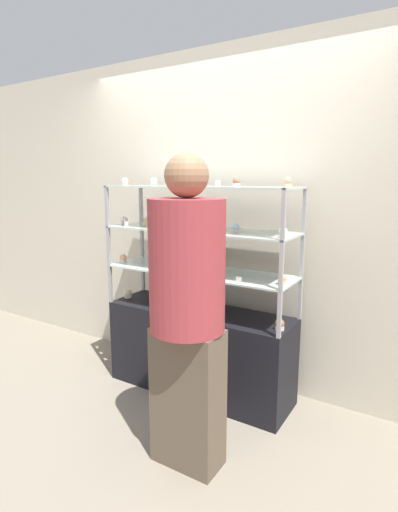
% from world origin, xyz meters
% --- Properties ---
extents(ground_plane, '(20.00, 20.00, 0.00)m').
position_xyz_m(ground_plane, '(0.00, 0.00, 0.00)').
color(ground_plane, gray).
extents(back_wall, '(8.00, 0.05, 2.60)m').
position_xyz_m(back_wall, '(0.00, 0.36, 1.30)').
color(back_wall, beige).
rests_on(back_wall, ground_plane).
extents(display_base, '(1.43, 0.43, 0.65)m').
position_xyz_m(display_base, '(0.00, 0.00, 0.33)').
color(display_base, black).
rests_on(display_base, ground_plane).
extents(display_riser_lower, '(1.43, 0.43, 0.31)m').
position_xyz_m(display_riser_lower, '(0.00, 0.00, 0.94)').
color(display_riser_lower, '#99999E').
rests_on(display_riser_lower, display_base).
extents(display_riser_middle, '(1.43, 0.43, 0.31)m').
position_xyz_m(display_riser_middle, '(0.00, 0.00, 1.25)').
color(display_riser_middle, '#99999E').
rests_on(display_riser_middle, display_riser_lower).
extents(display_riser_upper, '(1.43, 0.43, 0.31)m').
position_xyz_m(display_riser_upper, '(0.00, 0.00, 1.55)').
color(display_riser_upper, '#99999E').
rests_on(display_riser_upper, display_riser_middle).
extents(layer_cake_centerpiece, '(0.16, 0.16, 0.14)m').
position_xyz_m(layer_cake_centerpiece, '(-0.08, 0.06, 1.03)').
color(layer_cake_centerpiece, brown).
rests_on(layer_cake_centerpiece, display_riser_lower).
extents(sheet_cake_frosted, '(0.20, 0.17, 0.07)m').
position_xyz_m(sheet_cake_frosted, '(-0.38, 0.03, 1.30)').
color(sheet_cake_frosted, '#DBBC84').
rests_on(sheet_cake_frosted, display_riser_middle).
extents(cupcake_0, '(0.06, 0.06, 0.07)m').
position_xyz_m(cupcake_0, '(-0.66, -0.04, 0.69)').
color(cupcake_0, white).
rests_on(cupcake_0, display_base).
extents(cupcake_1, '(0.06, 0.06, 0.07)m').
position_xyz_m(cupcake_1, '(-0.22, -0.08, 0.69)').
color(cupcake_1, beige).
rests_on(cupcake_1, display_base).
extents(cupcake_2, '(0.06, 0.06, 0.07)m').
position_xyz_m(cupcake_2, '(0.20, -0.06, 0.69)').
color(cupcake_2, white).
rests_on(cupcake_2, display_base).
extents(cupcake_3, '(0.06, 0.06, 0.07)m').
position_xyz_m(cupcake_3, '(0.66, -0.07, 0.69)').
color(cupcake_3, beige).
rests_on(cupcake_3, display_base).
extents(price_tag_0, '(0.04, 0.00, 0.04)m').
position_xyz_m(price_tag_0, '(-0.10, -0.19, 0.68)').
color(price_tag_0, white).
rests_on(price_tag_0, display_base).
extents(cupcake_4, '(0.05, 0.05, 0.07)m').
position_xyz_m(cupcake_4, '(-0.66, -0.09, 0.99)').
color(cupcake_4, white).
rests_on(cupcake_4, display_riser_lower).
extents(cupcake_5, '(0.05, 0.05, 0.07)m').
position_xyz_m(cupcake_5, '(-0.21, -0.03, 0.99)').
color(cupcake_5, beige).
rests_on(cupcake_5, display_riser_lower).
extents(cupcake_6, '(0.05, 0.05, 0.07)m').
position_xyz_m(cupcake_6, '(0.23, -0.08, 0.99)').
color(cupcake_6, white).
rests_on(cupcake_6, display_riser_lower).
extents(cupcake_7, '(0.05, 0.05, 0.07)m').
position_xyz_m(cupcake_7, '(0.66, -0.07, 0.99)').
color(cupcake_7, '#CCB28C').
rests_on(cupcake_7, display_riser_lower).
extents(price_tag_1, '(0.04, 0.00, 0.04)m').
position_xyz_m(price_tag_1, '(0.42, -0.19, 0.98)').
color(price_tag_1, white).
rests_on(price_tag_1, display_riser_lower).
extents(cupcake_8, '(0.05, 0.05, 0.07)m').
position_xyz_m(cupcake_8, '(-0.65, -0.07, 1.30)').
color(cupcake_8, '#CCB28C').
rests_on(cupcake_8, display_riser_middle).
extents(cupcake_9, '(0.05, 0.05, 0.07)m').
position_xyz_m(cupcake_9, '(0.00, -0.11, 1.30)').
color(cupcake_9, white).
rests_on(cupcake_9, display_riser_middle).
extents(cupcake_10, '(0.05, 0.05, 0.07)m').
position_xyz_m(cupcake_10, '(0.32, -0.05, 1.30)').
color(cupcake_10, beige).
rests_on(cupcake_10, display_riser_middle).
extents(cupcake_11, '(0.05, 0.05, 0.07)m').
position_xyz_m(cupcake_11, '(0.67, -0.10, 1.30)').
color(cupcake_11, beige).
rests_on(cupcake_11, display_riser_middle).
extents(price_tag_2, '(0.04, 0.00, 0.04)m').
position_xyz_m(price_tag_2, '(-0.52, -0.19, 1.29)').
color(price_tag_2, white).
rests_on(price_tag_2, display_riser_middle).
extents(cupcake_12, '(0.05, 0.05, 0.06)m').
position_xyz_m(cupcake_12, '(-0.64, -0.06, 1.60)').
color(cupcake_12, '#CCB28C').
rests_on(cupcake_12, display_riser_upper).
extents(cupcake_13, '(0.05, 0.05, 0.06)m').
position_xyz_m(cupcake_13, '(-0.34, -0.08, 1.60)').
color(cupcake_13, white).
rests_on(cupcake_13, display_riser_upper).
extents(cupcake_14, '(0.05, 0.05, 0.06)m').
position_xyz_m(cupcake_14, '(0.00, -0.05, 1.60)').
color(cupcake_14, '#CCB28C').
rests_on(cupcake_14, display_riser_upper).
extents(cupcake_15, '(0.05, 0.05, 0.06)m').
position_xyz_m(cupcake_15, '(0.33, -0.06, 1.60)').
color(cupcake_15, white).
rests_on(cupcake_15, display_riser_upper).
extents(cupcake_16, '(0.05, 0.05, 0.06)m').
position_xyz_m(cupcake_16, '(0.67, -0.06, 1.60)').
color(cupcake_16, '#CCB28C').
rests_on(cupcake_16, display_riser_upper).
extents(price_tag_3, '(0.04, 0.00, 0.04)m').
position_xyz_m(price_tag_3, '(0.26, -0.19, 1.59)').
color(price_tag_3, white).
rests_on(price_tag_3, display_riser_upper).
extents(customer_figure, '(0.41, 0.41, 1.75)m').
position_xyz_m(customer_figure, '(0.37, -0.71, 0.94)').
color(customer_figure, brown).
rests_on(customer_figure, ground_plane).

